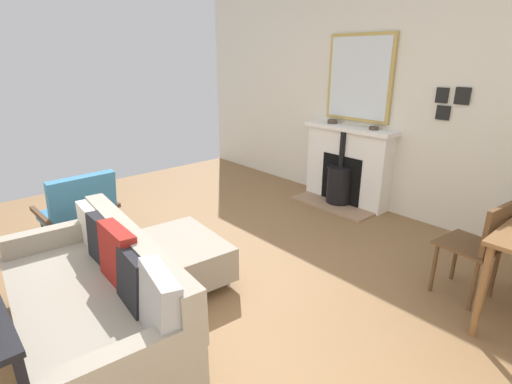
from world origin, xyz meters
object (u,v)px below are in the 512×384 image
Objects in this scene: mantel_bowl_near at (332,121)px; sofa at (98,297)px; ottoman at (186,254)px; mantel_bowl_far at (374,128)px; dining_chair_near_fireplace at (480,243)px; fireplace at (346,169)px; armchair_accent at (79,209)px.

sofa is at bearing 13.36° from mantel_bowl_near.
mantel_bowl_far is at bearing 177.74° from ottoman.
sofa is at bearing 3.33° from mantel_bowl_far.
fireplace is at bearing -117.13° from dining_chair_near_fireplace.
dining_chair_near_fireplace is (1.02, 1.99, 0.04)m from fireplace.
mantel_bowl_near is 0.62m from mantel_bowl_far.
sofa is 2.22× the size of dining_chair_near_fireplace.
sofa is (3.44, 0.82, -0.69)m from mantel_bowl_near.
armchair_accent is at bearing -10.59° from mantel_bowl_near.
fireplace is at bearing 164.17° from armchair_accent.
mantel_bowl_far reaches higher than fireplace.
dining_chair_near_fireplace is at bearing 57.54° from mantel_bowl_far.
sofa is 1.44m from armchair_accent.
mantel_bowl_far is (0.00, 0.62, -0.00)m from mantel_bowl_near.
mantel_bowl_far reaches higher than dining_chair_near_fireplace.
sofa is 2.80m from dining_chair_near_fireplace.
sofa is at bearing 8.84° from fireplace.
mantel_bowl_near is at bearing -90.00° from mantel_bowl_far.
mantel_bowl_far reaches higher than sofa.
armchair_accent is at bearing -15.83° from fireplace.
ottoman is at bearing -48.97° from dining_chair_near_fireplace.
ottoman is at bearing 11.25° from mantel_bowl_near.
mantel_bowl_far is (-0.04, 0.33, 0.58)m from fireplace.
mantel_bowl_far reaches higher than ottoman.
dining_chair_near_fireplace reaches higher than ottoman.
sofa reaches higher than ottoman.
armchair_accent is (3.09, -1.19, -0.58)m from mantel_bowl_far.
sofa is at bearing 75.72° from armchair_accent.
dining_chair_near_fireplace is at bearing 65.13° from mantel_bowl_near.
armchair_accent is at bearing -104.28° from sofa.
dining_chair_near_fireplace is (1.06, 2.28, -0.54)m from mantel_bowl_near.
mantel_bowl_near reaches higher than fireplace.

